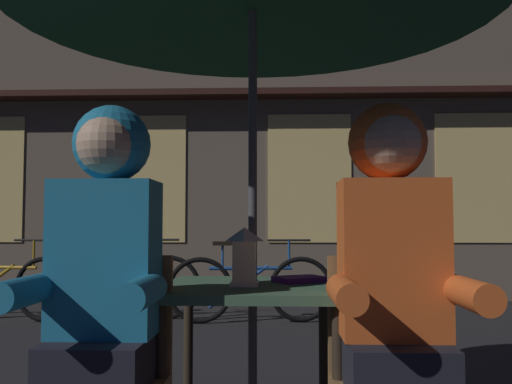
{
  "coord_description": "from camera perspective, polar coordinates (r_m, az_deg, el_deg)",
  "views": [
    {
      "loc": [
        0.1,
        -2.27,
        0.98
      ],
      "look_at": [
        0.0,
        0.36,
        1.14
      ],
      "focal_mm": 39.12,
      "sensor_mm": 36.0,
      "label": 1
    }
  ],
  "objects": [
    {
      "name": "lantern",
      "position": [
        2.23,
        -1.18,
        -6.46
      ],
      "size": [
        0.11,
        0.11,
        0.23
      ],
      "color": "white",
      "rests_on": "cafe_table"
    },
    {
      "name": "book",
      "position": [
        2.38,
        4.47,
        -8.88
      ],
      "size": [
        0.24,
        0.22,
        0.02
      ],
      "primitive_type": "cube",
      "rotation": [
        0.0,
        0.0,
        0.5
      ],
      "color": "#661E7A",
      "rests_on": "cafe_table"
    },
    {
      "name": "person_left_hooded",
      "position": [
        1.94,
        -15.35,
        -7.23
      ],
      "size": [
        0.45,
        0.56,
        1.4
      ],
      "color": "black",
      "rests_on": "ground_plane"
    },
    {
      "name": "shopfront_building",
      "position": [
        7.98,
        -2.78,
        11.96
      ],
      "size": [
        10.0,
        0.93,
        6.2
      ],
      "color": "#6B5B4C",
      "rests_on": "ground_plane"
    },
    {
      "name": "chair_right",
      "position": [
        2.0,
        13.7,
        -17.49
      ],
      "size": [
        0.4,
        0.4,
        0.87
      ],
      "color": "olive",
      "rests_on": "ground_plane"
    },
    {
      "name": "bicycle_third",
      "position": [
        5.68,
        -0.57,
        -9.79
      ],
      "size": [
        1.67,
        0.24,
        0.84
      ],
      "color": "black",
      "rests_on": "ground_plane"
    },
    {
      "name": "cafe_table",
      "position": [
        2.3,
        -0.35,
        -11.94
      ],
      "size": [
        0.72,
        0.72,
        0.74
      ],
      "color": "#42664C",
      "rests_on": "ground_plane"
    },
    {
      "name": "chair_left",
      "position": [
        2.05,
        -15.01,
        -17.14
      ],
      "size": [
        0.4,
        0.4,
        0.87
      ],
      "color": "olive",
      "rests_on": "ground_plane"
    },
    {
      "name": "person_right_hooded",
      "position": [
        1.89,
        13.89,
        -7.35
      ],
      "size": [
        0.45,
        0.56,
        1.4
      ],
      "color": "black",
      "rests_on": "ground_plane"
    },
    {
      "name": "bicycle_second",
      "position": [
        6.1,
        -13.65,
        -9.25
      ],
      "size": [
        1.68,
        0.09,
        0.84
      ],
      "color": "black",
      "rests_on": "ground_plane"
    }
  ]
}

